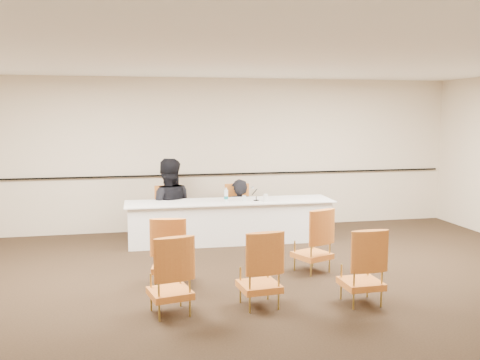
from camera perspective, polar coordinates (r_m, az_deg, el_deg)
name	(u,v)px	position (r m, az deg, el deg)	size (l,w,h in m)	color
floor	(265,292)	(7.10, 2.63, -11.87)	(10.00, 10.00, 0.00)	black
ceiling	(266,57)	(6.75, 2.78, 12.98)	(10.00, 10.00, 0.00)	white
wall_back	(214,154)	(10.66, -2.82, 2.78)	(10.00, 0.04, 3.00)	beige
wall_rail	(214,174)	(10.66, -2.78, 0.62)	(9.80, 0.04, 0.03)	black
panel_table	(230,221)	(9.67, -1.07, -4.42)	(3.72, 0.86, 0.75)	white
panelist_main	(239,221)	(10.27, -0.12, -4.36)	(0.59, 0.39, 1.61)	black
panelist_main_chair	(239,210)	(10.23, -0.12, -3.19)	(0.50, 0.50, 0.95)	#B54A20
panelist_second	(168,211)	(10.07, -7.67, -3.26)	(0.95, 0.74, 1.96)	black
panelist_second_chair	(168,212)	(10.07, -7.67, -3.42)	(0.50, 0.50, 0.95)	#B54A20
papers	(252,201)	(9.61, 1.31, -2.22)	(0.30, 0.22, 0.00)	white
microphone	(256,194)	(9.58, 1.74, -1.50)	(0.09, 0.18, 0.25)	black
water_bottle	(226,195)	(9.53, -1.50, -1.57)	(0.07, 0.07, 0.24)	#16777E
drinking_glass	(244,198)	(9.59, 0.44, -1.95)	(0.06, 0.06, 0.10)	silver
coffee_cup	(265,198)	(9.55, 2.73, -1.90)	(0.08, 0.08, 0.13)	silver
aud_chair_front_left	(170,251)	(7.32, -7.50, -7.47)	(0.50, 0.50, 0.95)	#B54A20
aud_chair_front_right	(312,240)	(7.91, 7.72, -6.35)	(0.50, 0.50, 0.95)	#B54A20
aud_chair_back_left	(170,274)	(6.29, -7.50, -9.90)	(0.50, 0.50, 0.95)	#B54A20
aud_chair_back_mid	(259,268)	(6.48, 2.07, -9.34)	(0.50, 0.50, 0.95)	#B54A20
aud_chair_back_right	(361,265)	(6.74, 12.83, -8.86)	(0.50, 0.50, 0.95)	#B54A20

